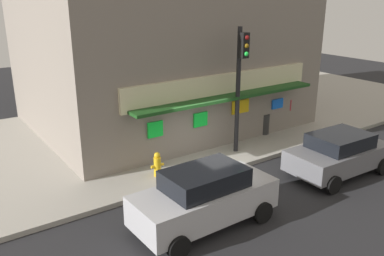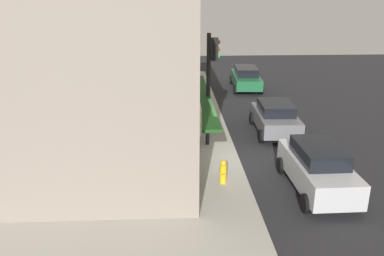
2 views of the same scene
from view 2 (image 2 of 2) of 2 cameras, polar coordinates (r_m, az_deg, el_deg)
The scene contains 10 objects.
ground_plane at distance 16.93m, azimuth 6.79°, elevation -4.99°, with size 56.09×56.09×0.00m, color #232326.
sidewalk at distance 16.94m, azimuth -12.64°, elevation -5.03°, with size 37.39×11.39×0.17m, color #A39E93.
corner_building at distance 17.58m, azimuth -15.95°, elevation 8.35°, with size 12.09×10.34×7.28m.
traffic_light at distance 17.43m, azimuth 2.72°, elevation 7.55°, with size 0.32×0.58×5.01m.
fire_hydrant at distance 14.69m, azimuth 4.48°, elevation -6.28°, with size 0.50×0.26×0.90m.
trash_can at distance 20.47m, azimuth -0.89°, elevation 1.42°, with size 0.45×0.45×0.93m, color #2D2D2D.
pedestrian at distance 21.84m, azimuth -1.35°, elevation 3.86°, with size 0.39×0.55×1.71m.
parked_car_green at distance 29.36m, azimuth 7.72°, elevation 7.16°, with size 4.68×2.22×1.58m.
parked_car_silver at distance 14.99m, azimuth 17.51°, elevation -5.40°, with size 4.25×2.01×1.75m.
parked_car_grey at distance 20.45m, azimuth 11.82°, elevation 1.51°, with size 4.00×2.17×1.58m.
Camera 2 is at (-15.19, 2.73, 6.95)m, focal length 37.28 mm.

